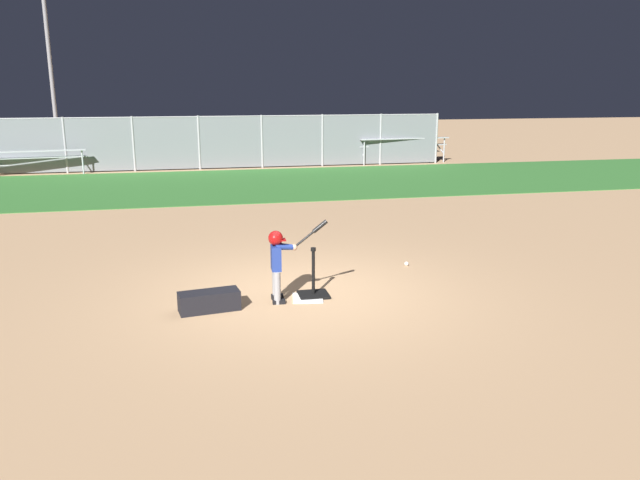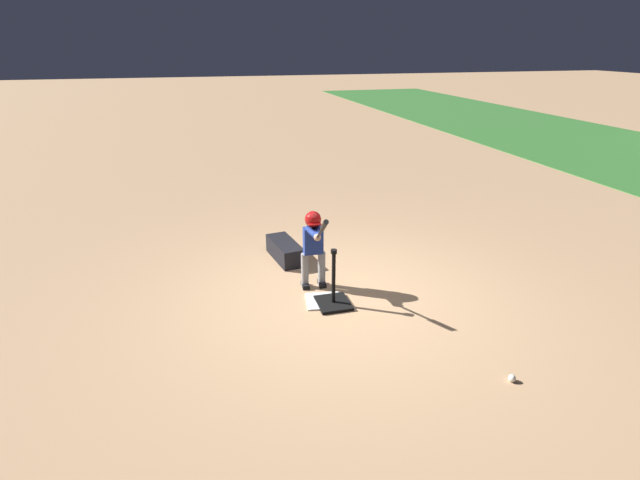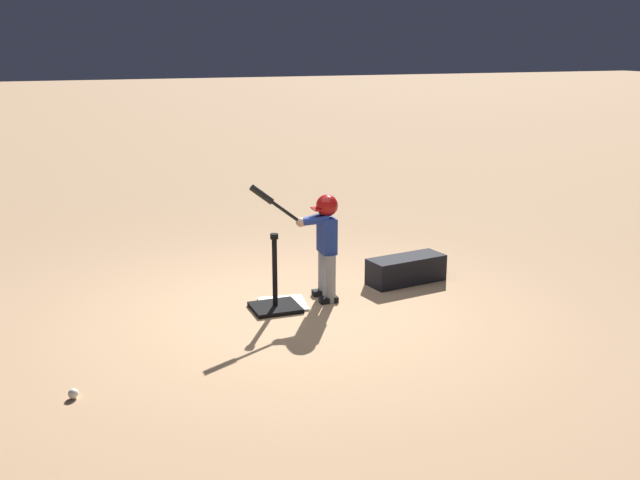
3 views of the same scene
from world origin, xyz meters
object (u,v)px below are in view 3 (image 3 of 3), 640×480
object	(u,v)px
equipment_bag	(406,270)
baseball	(73,394)
batter_child	(324,234)
batting_tee	(275,299)

from	to	relation	value
equipment_bag	baseball	bearing A→B (deg)	15.15
equipment_bag	batter_child	bearing A→B (deg)	1.81
baseball	batting_tee	bearing A→B (deg)	-147.14
baseball	equipment_bag	distance (m)	3.79
baseball	equipment_bag	xyz separation A→B (m)	(-3.47, -1.54, 0.10)
batting_tee	baseball	distance (m)	2.28
batter_child	equipment_bag	size ratio (longest dim) A/B	1.43
batting_tee	baseball	world-z (taller)	batting_tee
batter_child	equipment_bag	world-z (taller)	batter_child
batter_child	baseball	distance (m)	2.87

